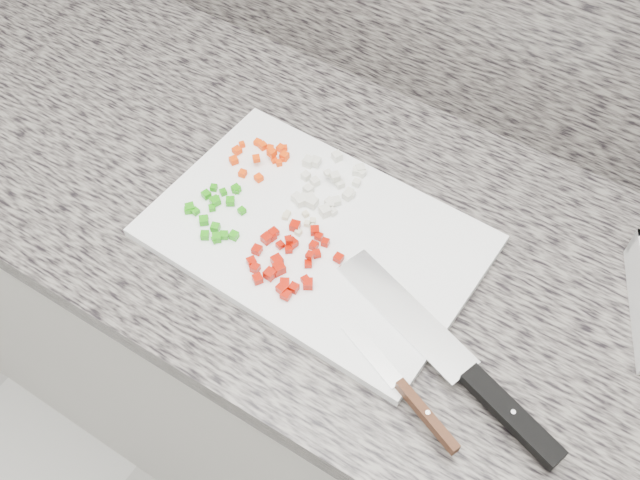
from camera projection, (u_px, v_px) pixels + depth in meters
The scene contains 10 objects.
cabinet at pixel (366, 381), 1.41m from camera, with size 3.92×0.62×0.86m, color beige.
countertop at pixel (382, 248), 1.05m from camera, with size 3.96×0.64×0.04m, color slate.
cutting_board at pixel (316, 236), 1.03m from camera, with size 0.46×0.31×0.02m, color white.
carrot_pile at pixel (262, 156), 1.11m from camera, with size 0.08×0.09×0.02m.
onion_pile at pixel (325, 186), 1.07m from camera, with size 0.10×0.12×0.02m.
green_pepper_pile at pixel (216, 213), 1.04m from camera, with size 0.10×0.11×0.01m.
red_pepper_pile at pixel (286, 260), 0.99m from camera, with size 0.12×0.13×0.02m.
garlic_pile at pixel (302, 223), 1.03m from camera, with size 0.06×0.04×0.01m.
chef_knife at pixel (472, 378), 0.88m from camera, with size 0.36×0.16×0.02m.
paring_knife at pixel (412, 399), 0.87m from camera, with size 0.20×0.10×0.02m.
Camera 1 is at (0.25, 0.87, 1.73)m, focal length 40.00 mm.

